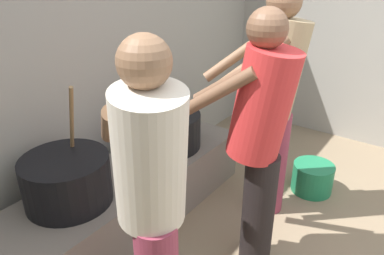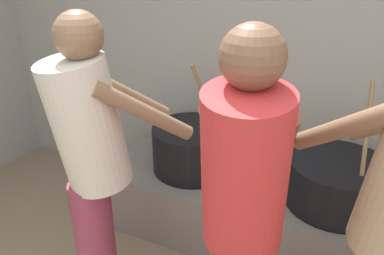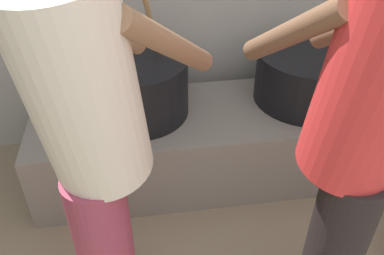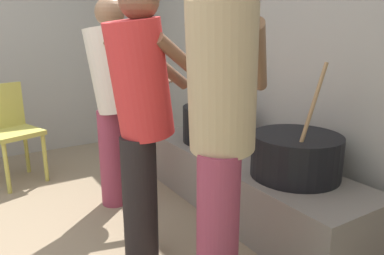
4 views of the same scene
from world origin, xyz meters
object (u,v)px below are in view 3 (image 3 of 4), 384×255
Objects in this scene: cooking_pot_secondary at (136,86)px; cook_in_cream_shirt at (92,138)px; cook_in_red_shirt at (362,134)px; cooking_pot_main at (309,76)px.

cook_in_cream_shirt reaches higher than cooking_pot_secondary.
cook_in_red_shirt is (0.64, -0.94, 0.33)m from cooking_pot_secondary.
cook_in_red_shirt is at bearing -55.49° from cooking_pot_secondary.
cook_in_cream_shirt is at bearing -141.92° from cooking_pot_main.
cooking_pot_main is 0.47× the size of cook_in_cream_shirt.
cooking_pot_secondary is at bearing 124.51° from cook_in_red_shirt.
cooking_pot_main is at bearing 73.80° from cook_in_red_shirt.
cooking_pot_secondary is 0.48× the size of cook_in_red_shirt.
cooking_pot_secondary reaches higher than cooking_pot_main.
cooking_pot_secondary is (-0.91, 0.00, 0.01)m from cooking_pot_main.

